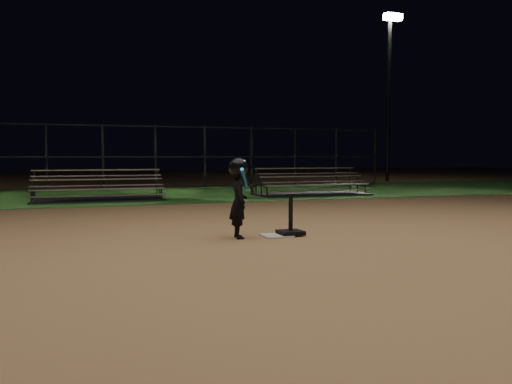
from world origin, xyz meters
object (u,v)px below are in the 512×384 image
child_batter (238,195)px  bleacher_left (99,194)px  light_pole_right (389,83)px  batting_tee (291,227)px  home_plate (277,236)px  bleacher_right (312,190)px

child_batter → bleacher_left: child_batter is taller
light_pole_right → bleacher_left: bearing=-153.9°
batting_tee → child_batter: child_batter is taller
home_plate → bleacher_right: (4.32, 7.78, 0.17)m
home_plate → light_pole_right: light_pole_right is taller
home_plate → child_batter: 0.91m
batting_tee → light_pole_right: (11.75, 14.94, 4.81)m
child_batter → bleacher_right: child_batter is taller
child_batter → bleacher_right: 9.21m
home_plate → bleacher_left: (-2.40, 7.88, 0.17)m
home_plate → light_pole_right: bearing=51.2°
home_plate → bleacher_left: 8.24m
home_plate → bleacher_right: size_ratio=0.12×
bleacher_right → light_pole_right: 11.53m
batting_tee → bleacher_left: bearing=108.6°
batting_tee → child_batter: 1.03m
home_plate → bleacher_right: bearing=61.0°
light_pole_right → child_batter: bearing=-130.3°
batting_tee → light_pole_right: bearing=51.8°
batting_tee → bleacher_left: (-2.65, 7.88, 0.05)m
bleacher_left → bleacher_right: 6.73m
bleacher_left → bleacher_right: (6.73, -0.10, 0.00)m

